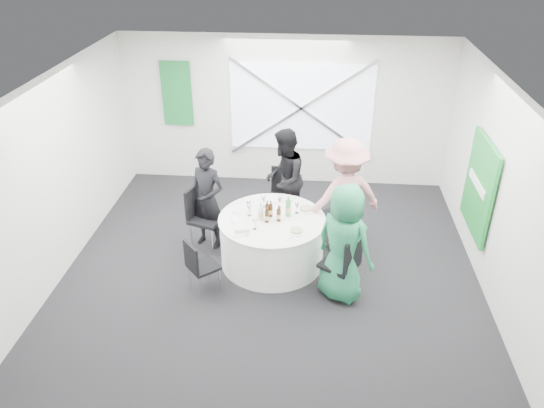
# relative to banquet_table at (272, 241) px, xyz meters

# --- Properties ---
(floor) EXTENTS (6.00, 6.00, 0.00)m
(floor) POSITION_rel_banquet_table_xyz_m (0.00, -0.20, -0.38)
(floor) COLOR black
(floor) RESTS_ON ground
(ceiling) EXTENTS (6.00, 6.00, 0.00)m
(ceiling) POSITION_rel_banquet_table_xyz_m (0.00, -0.20, 2.42)
(ceiling) COLOR white
(ceiling) RESTS_ON wall_back
(wall_back) EXTENTS (6.00, 0.00, 6.00)m
(wall_back) POSITION_rel_banquet_table_xyz_m (0.00, 2.80, 1.02)
(wall_back) COLOR silver
(wall_back) RESTS_ON floor
(wall_front) EXTENTS (6.00, 0.00, 6.00)m
(wall_front) POSITION_rel_banquet_table_xyz_m (0.00, -3.20, 1.02)
(wall_front) COLOR silver
(wall_front) RESTS_ON floor
(wall_left) EXTENTS (0.00, 6.00, 6.00)m
(wall_left) POSITION_rel_banquet_table_xyz_m (-3.00, -0.20, 1.02)
(wall_left) COLOR silver
(wall_left) RESTS_ON floor
(wall_right) EXTENTS (0.00, 6.00, 6.00)m
(wall_right) POSITION_rel_banquet_table_xyz_m (3.00, -0.20, 1.02)
(wall_right) COLOR silver
(wall_right) RESTS_ON floor
(window_panel) EXTENTS (2.60, 0.03, 1.60)m
(window_panel) POSITION_rel_banquet_table_xyz_m (0.30, 2.76, 1.12)
(window_panel) COLOR white
(window_panel) RESTS_ON wall_back
(window_brace_a) EXTENTS (2.63, 0.05, 1.84)m
(window_brace_a) POSITION_rel_banquet_table_xyz_m (0.30, 2.72, 1.12)
(window_brace_a) COLOR silver
(window_brace_a) RESTS_ON window_panel
(window_brace_b) EXTENTS (2.63, 0.05, 1.84)m
(window_brace_b) POSITION_rel_banquet_table_xyz_m (0.30, 2.72, 1.12)
(window_brace_b) COLOR silver
(window_brace_b) RESTS_ON window_panel
(green_banner) EXTENTS (0.55, 0.04, 1.20)m
(green_banner) POSITION_rel_banquet_table_xyz_m (-2.00, 2.75, 1.32)
(green_banner) COLOR #167031
(green_banner) RESTS_ON wall_back
(green_sign) EXTENTS (0.05, 1.20, 1.40)m
(green_sign) POSITION_rel_banquet_table_xyz_m (2.94, 0.40, 0.82)
(green_sign) COLOR #18872E
(green_sign) RESTS_ON wall_right
(banquet_table) EXTENTS (1.56, 1.56, 0.76)m
(banquet_table) POSITION_rel_banquet_table_xyz_m (0.00, 0.00, 0.00)
(banquet_table) COLOR white
(banquet_table) RESTS_ON floor
(chair_back) EXTENTS (0.46, 0.47, 0.95)m
(chair_back) POSITION_rel_banquet_table_xyz_m (0.07, 1.24, 0.18)
(chair_back) COLOR black
(chair_back) RESTS_ON floor
(chair_back_left) EXTENTS (0.58, 0.57, 1.00)m
(chair_back_left) POSITION_rel_banquet_table_xyz_m (-1.13, 0.38, 0.21)
(chair_back_left) COLOR black
(chair_back_left) RESTS_ON floor
(chair_back_right) EXTENTS (0.60, 0.60, 0.95)m
(chair_back_right) POSITION_rel_banquet_table_xyz_m (0.98, 0.69, 0.18)
(chair_back_right) COLOR black
(chair_back_right) RESTS_ON floor
(chair_front_right) EXTENTS (0.61, 0.61, 0.96)m
(chair_front_right) POSITION_rel_banquet_table_xyz_m (1.04, -0.69, 0.19)
(chair_front_right) COLOR black
(chair_front_right) RESTS_ON floor
(chair_front_left) EXTENTS (0.53, 0.52, 0.82)m
(chair_front_left) POSITION_rel_banquet_table_xyz_m (-0.93, -0.80, 0.09)
(chair_front_left) COLOR black
(chair_front_left) RESTS_ON floor
(person_man_back_left) EXTENTS (0.69, 0.58, 1.62)m
(person_man_back_left) POSITION_rel_banquet_table_xyz_m (-1.03, 0.41, 0.43)
(person_man_back_left) COLOR black
(person_man_back_left) RESTS_ON floor
(person_man_back) EXTENTS (0.51, 0.85, 1.68)m
(person_man_back) POSITION_rel_banquet_table_xyz_m (0.10, 1.15, 0.46)
(person_man_back) COLOR black
(person_man_back) RESTS_ON floor
(person_woman_pink) EXTENTS (1.31, 0.98, 1.84)m
(person_woman_pink) POSITION_rel_banquet_table_xyz_m (1.04, 0.45, 0.54)
(person_woman_pink) COLOR #CE8586
(person_woman_pink) RESTS_ON floor
(person_woman_green) EXTENTS (0.98, 0.91, 1.69)m
(person_woman_green) POSITION_rel_banquet_table_xyz_m (1.01, -0.70, 0.46)
(person_woman_green) COLOR #227E50
(person_woman_green) RESTS_ON floor
(plate_back) EXTENTS (0.25, 0.25, 0.01)m
(plate_back) POSITION_rel_banquet_table_xyz_m (0.03, 0.57, 0.39)
(plate_back) COLOR white
(plate_back) RESTS_ON banquet_table
(plate_back_left) EXTENTS (0.27, 0.27, 0.01)m
(plate_back_left) POSITION_rel_banquet_table_xyz_m (-0.47, 0.22, 0.39)
(plate_back_left) COLOR white
(plate_back_left) RESTS_ON banquet_table
(plate_back_right) EXTENTS (0.29, 0.29, 0.04)m
(plate_back_right) POSITION_rel_banquet_table_xyz_m (0.48, 0.29, 0.40)
(plate_back_right) COLOR white
(plate_back_right) RESTS_ON banquet_table
(plate_front_right) EXTENTS (0.27, 0.27, 0.04)m
(plate_front_right) POSITION_rel_banquet_table_xyz_m (0.37, -0.33, 0.40)
(plate_front_right) COLOR white
(plate_front_right) RESTS_ON banquet_table
(plate_front_left) EXTENTS (0.25, 0.25, 0.01)m
(plate_front_left) POSITION_rel_banquet_table_xyz_m (-0.43, -0.43, 0.39)
(plate_front_left) COLOR white
(plate_front_left) RESTS_ON banquet_table
(napkin) EXTENTS (0.21, 0.16, 0.05)m
(napkin) POSITION_rel_banquet_table_xyz_m (-0.38, -0.39, 0.42)
(napkin) COLOR white
(napkin) RESTS_ON plate_front_left
(beer_bottle_a) EXTENTS (0.06, 0.06, 0.28)m
(beer_bottle_a) POSITION_rel_banquet_table_xyz_m (-0.07, 0.02, 0.49)
(beer_bottle_a) COLOR #3B1E0A
(beer_bottle_a) RESTS_ON banquet_table
(beer_bottle_b) EXTENTS (0.06, 0.06, 0.25)m
(beer_bottle_b) POSITION_rel_banquet_table_xyz_m (-0.02, 0.07, 0.47)
(beer_bottle_b) COLOR #3B1E0A
(beer_bottle_b) RESTS_ON banquet_table
(beer_bottle_c) EXTENTS (0.06, 0.06, 0.25)m
(beer_bottle_c) POSITION_rel_banquet_table_xyz_m (0.10, -0.06, 0.47)
(beer_bottle_c) COLOR #3B1E0A
(beer_bottle_c) RESTS_ON banquet_table
(beer_bottle_d) EXTENTS (0.06, 0.06, 0.24)m
(beer_bottle_d) POSITION_rel_banquet_table_xyz_m (-0.07, -0.11, 0.47)
(beer_bottle_d) COLOR #3B1E0A
(beer_bottle_d) RESTS_ON banquet_table
(green_water_bottle) EXTENTS (0.08, 0.08, 0.31)m
(green_water_bottle) POSITION_rel_banquet_table_xyz_m (0.23, 0.10, 0.50)
(green_water_bottle) COLOR green
(green_water_bottle) RESTS_ON banquet_table
(clear_water_bottle) EXTENTS (0.08, 0.08, 0.28)m
(clear_water_bottle) POSITION_rel_banquet_table_xyz_m (-0.16, -0.05, 0.49)
(clear_water_bottle) COLOR silver
(clear_water_bottle) RESTS_ON banquet_table
(wine_glass_a) EXTENTS (0.07, 0.07, 0.17)m
(wine_glass_a) POSITION_rel_banquet_table_xyz_m (-0.15, 0.33, 0.50)
(wine_glass_a) COLOR white
(wine_glass_a) RESTS_ON banquet_table
(wine_glass_b) EXTENTS (0.07, 0.07, 0.17)m
(wine_glass_b) POSITION_rel_banquet_table_xyz_m (-0.36, 0.18, 0.50)
(wine_glass_b) COLOR white
(wine_glass_b) RESTS_ON banquet_table
(wine_glass_c) EXTENTS (0.07, 0.07, 0.17)m
(wine_glass_c) POSITION_rel_banquet_table_xyz_m (0.35, 0.19, 0.50)
(wine_glass_c) COLOR white
(wine_glass_c) RESTS_ON banquet_table
(wine_glass_d) EXTENTS (0.07, 0.07, 0.17)m
(wine_glass_d) POSITION_rel_banquet_table_xyz_m (-0.21, -0.31, 0.50)
(wine_glass_d) COLOR white
(wine_glass_d) RESTS_ON banquet_table
(wine_glass_e) EXTENTS (0.07, 0.07, 0.17)m
(wine_glass_e) POSITION_rel_banquet_table_xyz_m (0.09, 0.34, 0.50)
(wine_glass_e) COLOR white
(wine_glass_e) RESTS_ON banquet_table
(wine_glass_f) EXTENTS (0.07, 0.07, 0.17)m
(wine_glass_f) POSITION_rel_banquet_table_xyz_m (-0.34, 0.05, 0.50)
(wine_glass_f) COLOR white
(wine_glass_f) RESTS_ON banquet_table
(fork_a) EXTENTS (0.15, 0.02, 0.01)m
(fork_a) POSITION_rel_banquet_table_xyz_m (0.20, 0.54, 0.38)
(fork_a) COLOR silver
(fork_a) RESTS_ON banquet_table
(knife_a) EXTENTS (0.15, 0.02, 0.01)m
(knife_a) POSITION_rel_banquet_table_xyz_m (-0.21, 0.54, 0.38)
(knife_a) COLOR silver
(knife_a) RESTS_ON banquet_table
(fork_b) EXTENTS (0.11, 0.12, 0.01)m
(fork_b) POSITION_rel_banquet_table_xyz_m (0.29, -0.50, 0.38)
(fork_b) COLOR silver
(fork_b) RESTS_ON banquet_table
(knife_b) EXTENTS (0.10, 0.13, 0.01)m
(knife_b) POSITION_rel_banquet_table_xyz_m (0.54, -0.20, 0.38)
(knife_b) COLOR silver
(knife_b) RESTS_ON banquet_table
(fork_c) EXTENTS (0.10, 0.13, 0.01)m
(fork_c) POSITION_rel_banquet_table_xyz_m (-0.36, 0.45, 0.38)
(fork_c) COLOR silver
(fork_c) RESTS_ON banquet_table
(knife_c) EXTENTS (0.09, 0.14, 0.01)m
(knife_c) POSITION_rel_banquet_table_xyz_m (-0.56, 0.13, 0.38)
(knife_c) COLOR silver
(knife_c) RESTS_ON banquet_table
(fork_d) EXTENTS (0.10, 0.13, 0.01)m
(fork_d) POSITION_rel_banquet_table_xyz_m (-0.55, -0.18, 0.38)
(fork_d) COLOR silver
(fork_d) RESTS_ON banquet_table
(knife_d) EXTENTS (0.11, 0.12, 0.01)m
(knife_d) POSITION_rel_banquet_table_xyz_m (-0.29, -0.50, 0.38)
(knife_d) COLOR silver
(knife_d) RESTS_ON banquet_table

